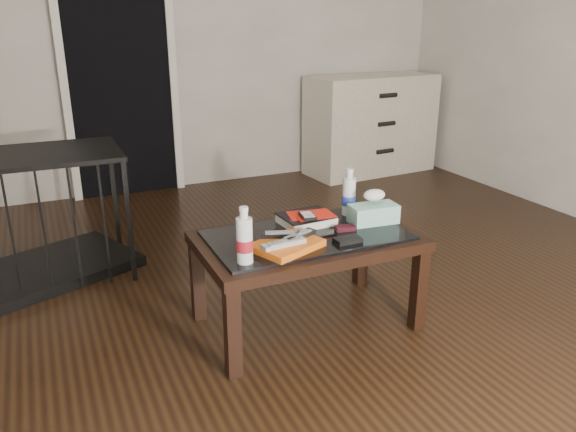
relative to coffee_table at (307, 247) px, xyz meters
name	(u,v)px	position (x,y,z in m)	size (l,w,h in m)	color
ground	(298,317)	(-0.01, 0.06, -0.40)	(5.00, 5.00, 0.00)	black
doorway	(119,68)	(-0.41, 2.52, 0.63)	(0.90, 0.08, 2.07)	black
coffee_table	(307,247)	(0.00, 0.00, 0.00)	(1.00, 0.60, 0.46)	black
dresser	(371,124)	(1.79, 2.29, 0.05)	(1.24, 0.60, 0.90)	silver
pet_crate	(45,236)	(-1.11, 1.10, -0.17)	(1.06, 0.90, 0.71)	black
magazines	(287,245)	(-0.15, -0.12, 0.08)	(0.28, 0.21, 0.03)	#D85E14
remote_silver	(284,243)	(-0.18, -0.15, 0.11)	(0.20, 0.05, 0.02)	#A4A3A8
remote_black_front	(298,236)	(-0.09, -0.10, 0.11)	(0.20, 0.05, 0.02)	black
remote_black_back	(282,234)	(-0.15, -0.05, 0.11)	(0.20, 0.05, 0.02)	black
textbook	(306,219)	(0.06, 0.12, 0.09)	(0.25, 0.20, 0.05)	black
dvd_mailers	(308,214)	(0.06, 0.12, 0.11)	(0.19, 0.14, 0.01)	red
ipod	(308,216)	(0.04, 0.07, 0.12)	(0.06, 0.10, 0.02)	black
flip_phone	(345,228)	(0.18, -0.03, 0.08)	(0.09, 0.05, 0.02)	black
wallet	(348,240)	(0.12, -0.16, 0.07)	(0.12, 0.07, 0.02)	black
water_bottle_left	(244,235)	(-0.37, -0.18, 0.18)	(0.07, 0.07, 0.24)	silver
water_bottle_right	(349,192)	(0.31, 0.16, 0.18)	(0.07, 0.07, 0.24)	white
tissue_box	(373,214)	(0.36, 0.01, 0.11)	(0.23, 0.12, 0.09)	teal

